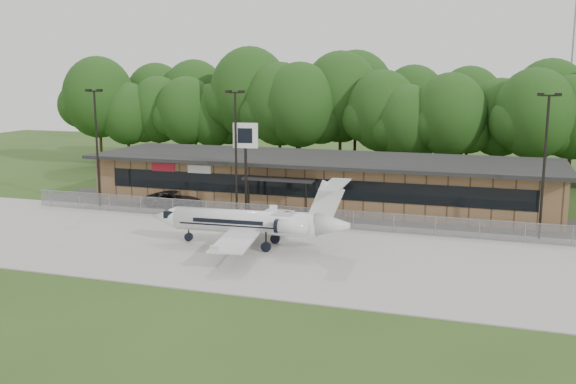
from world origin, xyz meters
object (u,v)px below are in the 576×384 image
(business_jet, at_px, (253,223))
(pole_sign, at_px, (245,145))
(terminal, at_px, (321,180))
(suv, at_px, (174,199))

(business_jet, relative_size, pole_sign, 1.83)
(terminal, bearing_deg, business_jet, -91.25)
(business_jet, bearing_deg, pole_sign, 111.18)
(suv, bearing_deg, pole_sign, -99.42)
(business_jet, xyz_separation_m, pole_sign, (-3.94, 8.56, 4.17))
(terminal, height_order, business_jet, business_jet)
(suv, bearing_deg, business_jet, -129.11)
(terminal, relative_size, suv, 7.98)
(pole_sign, bearing_deg, business_jet, -73.81)
(pole_sign, bearing_deg, suv, 159.44)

